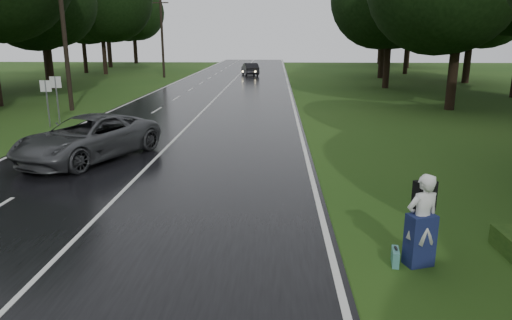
{
  "coord_description": "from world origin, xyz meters",
  "views": [
    {
      "loc": [
        4.57,
        -9.13,
        4.53
      ],
      "look_at": [
        4.03,
        3.81,
        1.1
      ],
      "focal_mm": 32.56,
      "sensor_mm": 36.0,
      "label": 1
    }
  ],
  "objects": [
    {
      "name": "far_car",
      "position": [
        1.4,
        48.55,
        0.79
      ],
      "size": [
        2.51,
        4.78,
        1.5
      ],
      "primitive_type": "imported",
      "rotation": [
        0.0,
        0.0,
        3.35
      ],
      "color": "black",
      "rests_on": "road"
    },
    {
      "name": "tree_left_e",
      "position": [
        -15.83,
        32.56,
        0.0
      ],
      "size": [
        8.81,
        8.81,
        13.77
      ],
      "primitive_type": null,
      "color": "black",
      "rests_on": "ground"
    },
    {
      "name": "road_sign_a",
      "position": [
        -7.2,
        14.29,
        0.0
      ],
      "size": [
        0.58,
        0.1,
        2.41
      ],
      "primitive_type": null,
      "color": "white",
      "rests_on": "ground"
    },
    {
      "name": "hitchhiker",
      "position": [
        7.54,
        -0.29,
        0.9
      ],
      "size": [
        0.82,
        0.79,
        1.95
      ],
      "color": "silver",
      "rests_on": "ground"
    },
    {
      "name": "tree_right_d",
      "position": [
        15.83,
        21.28,
        0.0
      ],
      "size": [
        8.67,
        8.67,
        13.55
      ],
      "primitive_type": null,
      "color": "black",
      "rests_on": "ground"
    },
    {
      "name": "utility_pole_far",
      "position": [
        -8.5,
        45.32,
        0.0
      ],
      "size": [
        1.8,
        0.28,
        9.24
      ],
      "primitive_type": null,
      "color": "black",
      "rests_on": "ground"
    },
    {
      "name": "road_sign_b",
      "position": [
        -7.2,
        15.41,
        0.0
      ],
      "size": [
        0.6,
        0.1,
        2.52
      ],
      "primitive_type": null,
      "color": "white",
      "rests_on": "ground"
    },
    {
      "name": "tree_left_f",
      "position": [
        -17.02,
        49.76,
        0.0
      ],
      "size": [
        9.99,
        9.99,
        15.61
      ],
      "primitive_type": null,
      "color": "black",
      "rests_on": "ground"
    },
    {
      "name": "suitcase",
      "position": [
        7.07,
        -0.32,
        0.16
      ],
      "size": [
        0.21,
        0.48,
        0.33
      ],
      "primitive_type": "cube",
      "rotation": [
        0.0,
        0.0,
        6.12
      ],
      "color": "teal",
      "rests_on": "ground"
    },
    {
      "name": "ground",
      "position": [
        0.0,
        0.0,
        0.0
      ],
      "size": [
        160.0,
        160.0,
        0.0
      ],
      "primitive_type": "plane",
      "color": "#284815",
      "rests_on": "ground"
    },
    {
      "name": "grey_car",
      "position": [
        -2.5,
        7.74,
        0.86
      ],
      "size": [
        4.86,
        6.49,
        1.64
      ],
      "primitive_type": "imported",
      "rotation": [
        0.0,
        0.0,
        5.87
      ],
      "color": "#434547",
      "rests_on": "road"
    },
    {
      "name": "road",
      "position": [
        0.0,
        20.0,
        0.02
      ],
      "size": [
        12.0,
        140.0,
        0.04
      ],
      "primitive_type": "cube",
      "color": "black",
      "rests_on": "ground"
    },
    {
      "name": "tree_right_f",
      "position": [
        16.62,
        45.72,
        0.0
      ],
      "size": [
        8.6,
        8.6,
        13.44
      ],
      "primitive_type": null,
      "color": "black",
      "rests_on": "ground"
    },
    {
      "name": "lane_center",
      "position": [
        0.0,
        20.0,
        0.04
      ],
      "size": [
        0.12,
        140.0,
        0.01
      ],
      "primitive_type": "cube",
      "color": "silver",
      "rests_on": "road"
    },
    {
      "name": "utility_pole_mid",
      "position": [
        -8.5,
        19.96,
        0.0
      ],
      "size": [
        1.8,
        0.28,
        10.64
      ],
      "primitive_type": null,
      "color": "black",
      "rests_on": "ground"
    },
    {
      "name": "tree_right_e",
      "position": [
        14.71,
        34.59,
        0.0
      ],
      "size": [
        8.77,
        8.77,
        13.7
      ],
      "primitive_type": null,
      "color": "black",
      "rests_on": "ground"
    }
  ]
}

